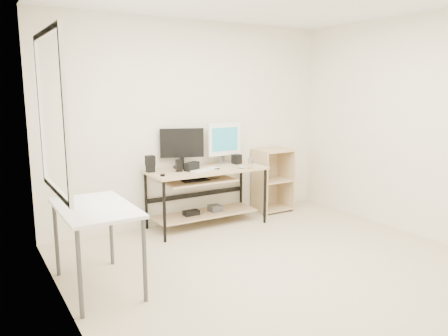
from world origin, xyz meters
The scene contains 16 objects.
room centered at (-0.14, 0.04, 1.32)m, with size 4.01×4.01×2.62m.
desk centered at (-0.03, 1.66, 0.54)m, with size 1.50×0.65×0.75m.
side_table centered at (-1.68, 0.60, 0.67)m, with size 0.60×1.00×0.75m.
shelf_unit centered at (1.15, 1.82, 0.45)m, with size 0.50×0.40×0.90m.
black_monitor centered at (-0.24, 1.86, 1.04)m, with size 0.54×0.24×0.50m.
white_imac centered at (0.37, 1.84, 1.07)m, with size 0.52×0.17×0.55m.
keyboard centered at (-0.06, 1.58, 0.76)m, with size 0.41×0.12×0.01m, color white.
mouse centered at (0.39, 1.45, 0.77)m, with size 0.07×0.11×0.04m, color #B0B0B5.
center_speaker centered at (-0.22, 1.64, 0.80)m, with size 0.21×0.09×0.10m, color black.
speaker_left centered at (-0.69, 1.81, 0.86)m, with size 0.10×0.10×0.20m.
speaker_right centered at (0.51, 1.76, 0.81)m, with size 0.11×0.11×0.13m, color black.
audio_controller centered at (-0.39, 1.65, 0.83)m, with size 0.08×0.05×0.15m, color black.
volume_puck centered at (-0.66, 1.50, 0.76)m, with size 0.06×0.06×0.02m, color black.
smartphone centered at (0.11, 1.60, 0.75)m, with size 0.07×0.12×0.01m, color black.
coaster centered at (0.48, 1.38, 0.75)m, with size 0.08×0.08×0.01m, color #A67F4B.
drinking_glass centered at (0.48, 1.38, 0.82)m, with size 0.06×0.06×0.13m, color white.
Camera 1 is at (-2.61, -3.09, 1.75)m, focal length 35.00 mm.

